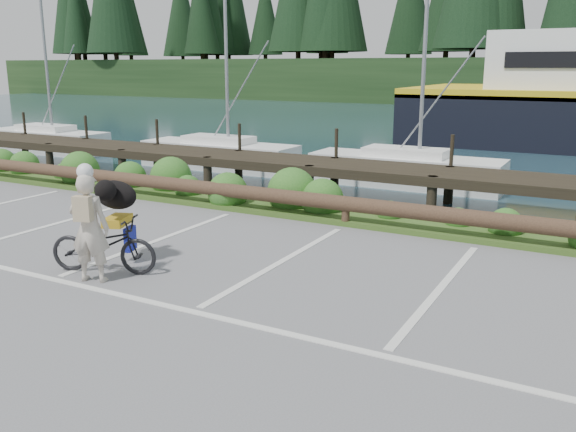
# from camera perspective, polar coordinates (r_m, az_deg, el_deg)

# --- Properties ---
(ground) EXTENTS (72.00, 72.00, 0.00)m
(ground) POSITION_cam_1_polar(r_m,az_deg,el_deg) (8.38, -7.24, -7.97)
(ground) COLOR slate
(vegetation_strip) EXTENTS (34.00, 1.60, 0.10)m
(vegetation_strip) POSITION_cam_1_polar(r_m,az_deg,el_deg) (12.83, 6.63, 0.01)
(vegetation_strip) COLOR #3D5B21
(vegetation_strip) RESTS_ON ground
(log_rail) EXTENTS (32.00, 0.30, 0.60)m
(log_rail) POSITION_cam_1_polar(r_m,az_deg,el_deg) (12.22, 5.39, -0.91)
(log_rail) COLOR #443021
(log_rail) RESTS_ON ground
(bicycle) EXTENTS (1.78, 1.11, 0.88)m
(bicycle) POSITION_cam_1_polar(r_m,az_deg,el_deg) (9.74, -16.88, -2.60)
(bicycle) COLOR black
(bicycle) RESTS_ON ground
(cyclist) EXTENTS (0.69, 0.56, 1.62)m
(cyclist) POSITION_cam_1_polar(r_m,az_deg,el_deg) (9.31, -18.08, -1.08)
(cyclist) COLOR beige
(cyclist) RESTS_ON ground
(dog) EXTENTS (0.63, 0.88, 0.46)m
(dog) POSITION_cam_1_polar(r_m,az_deg,el_deg) (10.05, -15.83, 1.92)
(dog) COLOR black
(dog) RESTS_ON bicycle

